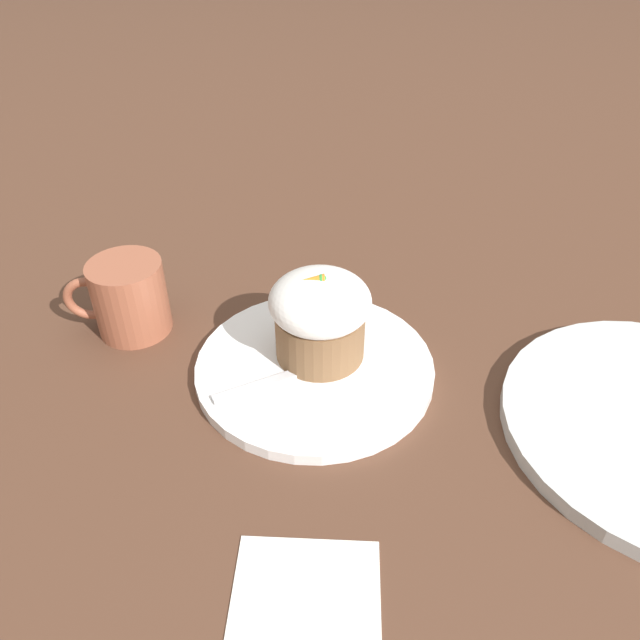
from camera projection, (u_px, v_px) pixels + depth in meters
ground_plane at (315, 372)px, 0.61m from camera, size 4.00×4.00×0.00m
dessert_plate at (315, 368)px, 0.60m from camera, size 0.23×0.23×0.01m
carrot_cake at (320, 315)px, 0.58m from camera, size 0.10×0.10×0.09m
spoon at (299, 372)px, 0.58m from camera, size 0.12×0.06×0.01m
coffee_cup at (128, 297)px, 0.64m from camera, size 0.10×0.07×0.08m
paper_napkin at (306, 595)px, 0.43m from camera, size 0.11×0.10×0.00m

